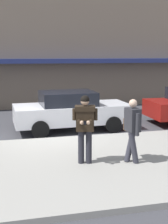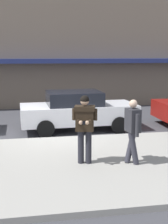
# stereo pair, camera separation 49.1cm
# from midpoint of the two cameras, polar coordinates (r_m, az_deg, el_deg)

# --- Properties ---
(ground_plane) EXTENTS (80.00, 80.00, 0.00)m
(ground_plane) POSITION_cam_midpoint_polar(r_m,az_deg,el_deg) (11.09, -4.29, -5.01)
(ground_plane) COLOR #3D3D42
(sidewalk) EXTENTS (32.00, 5.30, 0.14)m
(sidewalk) POSITION_cam_midpoint_polar(r_m,az_deg,el_deg) (8.56, 4.43, -9.31)
(sidewalk) COLOR #99968E
(sidewalk) RESTS_ON ground
(curb_paint_line) EXTENTS (28.00, 0.12, 0.01)m
(curb_paint_line) POSITION_cam_midpoint_polar(r_m,az_deg,el_deg) (11.28, 0.76, -4.70)
(curb_paint_line) COLOR silver
(curb_paint_line) RESTS_ON ground
(storefront_facade) EXTENTS (28.00, 4.70, 11.26)m
(storefront_facade) POSITION_cam_midpoint_polar(r_m,az_deg,el_deg) (19.41, -4.09, 18.39)
(storefront_facade) COLOR #756656
(storefront_facade) RESTS_ON ground
(parked_sedan_mid) EXTENTS (4.58, 2.08, 1.54)m
(parked_sedan_mid) POSITION_cam_midpoint_polar(r_m,az_deg,el_deg) (12.26, -0.04, 0.32)
(parked_sedan_mid) COLOR silver
(parked_sedan_mid) RESTS_ON ground
(man_texting_on_phone) EXTENTS (0.64, 0.63, 1.81)m
(man_texting_on_phone) POSITION_cam_midpoint_polar(r_m,az_deg,el_deg) (8.02, 1.88, -1.85)
(man_texting_on_phone) COLOR #23232B
(man_texting_on_phone) RESTS_ON sidewalk
(pedestrian_with_bag) EXTENTS (0.37, 0.72, 1.70)m
(pedestrian_with_bag) POSITION_cam_midpoint_polar(r_m,az_deg,el_deg) (8.19, 10.53, -2.81)
(pedestrian_with_bag) COLOR #33333D
(pedestrian_with_bag) RESTS_ON sidewalk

